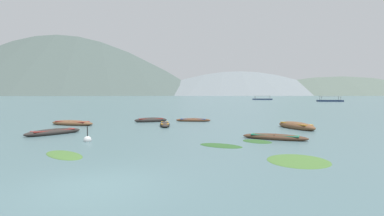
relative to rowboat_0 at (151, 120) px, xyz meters
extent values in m
plane|color=slate|center=(1.06, 1478.46, -0.18)|extent=(6000.00, 6000.00, 0.00)
cone|color=#4C5B56|center=(-452.73, 1356.14, 244.10)|extent=(1307.20, 1307.20, 488.55)
cone|color=slate|center=(186.81, 1275.10, 115.61)|extent=(959.43, 959.43, 231.57)
cone|color=#56665B|center=(542.85, 1471.02, 151.04)|extent=(1300.15, 1300.15, 302.44)
ellipsoid|color=#2D2826|center=(0.00, 0.00, -0.01)|extent=(3.61, 2.09, 0.58)
cube|color=#B22D28|center=(0.00, 0.00, 0.17)|extent=(2.60, 1.51, 0.05)
cube|color=#2D2826|center=(0.00, 0.00, 0.22)|extent=(0.30, 0.69, 0.04)
ellipsoid|color=#2D2826|center=(1.81, -4.13, -0.04)|extent=(1.25, 3.66, 0.48)
cube|color=orange|center=(1.81, -4.13, 0.11)|extent=(0.90, 2.64, 0.05)
cube|color=#2D2826|center=(1.81, -4.13, 0.16)|extent=(0.63, 0.14, 0.04)
ellipsoid|color=#4C3323|center=(9.52, -12.19, -0.05)|extent=(4.15, 2.58, 0.45)
cube|color=#197A56|center=(9.52, -12.19, 0.09)|extent=(2.99, 1.86, 0.05)
cube|color=#4C3323|center=(9.52, -12.19, 0.14)|extent=(0.35, 0.65, 0.04)
ellipsoid|color=brown|center=(4.50, 0.49, -0.05)|extent=(3.85, 1.35, 0.43)
cube|color=#28519E|center=(4.50, 0.49, 0.08)|extent=(2.77, 0.97, 0.05)
cube|color=brown|center=(4.50, 0.49, 0.13)|extent=(0.15, 0.64, 0.04)
ellipsoid|color=#2D2826|center=(-5.80, -9.65, -0.02)|extent=(3.39, 3.74, 0.52)
cube|color=#B22D28|center=(-5.80, -9.65, 0.13)|extent=(2.44, 2.69, 0.05)
cube|color=#2D2826|center=(-5.80, -9.65, 0.18)|extent=(0.58, 0.51, 0.04)
ellipsoid|color=brown|center=(-7.03, -3.19, -0.01)|extent=(4.69, 2.65, 0.58)
cube|color=#B22D28|center=(-7.03, -3.19, 0.17)|extent=(3.38, 1.91, 0.05)
cube|color=brown|center=(-7.03, -3.19, 0.22)|extent=(0.35, 0.85, 0.04)
ellipsoid|color=brown|center=(13.10, -6.37, 0.04)|extent=(2.60, 4.47, 0.72)
cube|color=orange|center=(13.10, -6.37, 0.25)|extent=(1.87, 3.22, 0.05)
cube|color=brown|center=(13.10, -6.37, 0.30)|extent=(0.85, 0.36, 0.04)
cube|color=navy|center=(63.92, 90.23, 0.09)|extent=(10.43, 5.46, 0.90)
cylinder|color=#4C4742|center=(59.96, 89.61, 1.21)|extent=(0.10, 0.10, 1.80)
cylinder|color=#4C4742|center=(60.49, 92.31, 1.21)|extent=(0.10, 0.10, 1.80)
cylinder|color=#4C4742|center=(67.35, 88.16, 1.21)|extent=(0.10, 0.10, 1.80)
cylinder|color=#4C4742|center=(67.88, 90.86, 1.21)|extent=(0.10, 0.10, 1.80)
cube|color=#9E998E|center=(63.92, 90.23, 2.11)|extent=(8.76, 4.59, 0.12)
cube|color=navy|center=(47.06, 135.84, 0.09)|extent=(11.35, 5.82, 0.90)
cylinder|color=#4C4742|center=(42.75, 134.69, 1.21)|extent=(0.10, 0.10, 1.80)
cylinder|color=#4C4742|center=(43.19, 138.05, 1.21)|extent=(0.10, 0.10, 1.80)
cylinder|color=#4C4742|center=(50.94, 133.62, 1.21)|extent=(0.10, 0.10, 1.80)
cylinder|color=#4C4742|center=(51.38, 136.99, 1.21)|extent=(0.10, 0.10, 1.80)
cube|color=#9E998E|center=(47.06, 135.84, 2.11)|extent=(9.53, 4.89, 0.12)
sphere|color=silver|center=(-2.21, -12.90, -0.09)|extent=(0.48, 0.48, 0.48)
cylinder|color=black|center=(-2.21, -12.90, 0.33)|extent=(0.06, 0.06, 0.84)
ellipsoid|color=#2D5628|center=(5.78, -14.50, -0.18)|extent=(2.84, 2.41, 0.14)
ellipsoid|color=#477033|center=(-1.94, -16.91, -0.18)|extent=(2.96, 3.00, 0.14)
ellipsoid|color=#2D5628|center=(8.16, -13.07, -0.18)|extent=(2.29, 2.28, 0.14)
ellipsoid|color=#477033|center=(8.70, -18.26, -0.18)|extent=(3.35, 3.47, 0.14)
camera|label=1|loc=(3.94, -30.51, 2.67)|focal=26.97mm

